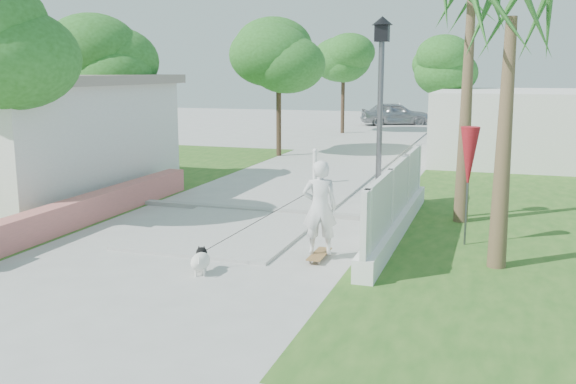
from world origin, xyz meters
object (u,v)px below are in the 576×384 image
at_px(bollard, 315,166).
at_px(dog, 201,260).
at_px(street_lamp, 380,115).
at_px(patio_umbrella, 469,159).
at_px(skateboarder, 271,219).
at_px(parked_car, 395,114).

relative_size(bollard, dog, 1.80).
xyz_separation_m(street_lamp, patio_umbrella, (1.90, -1.00, -0.74)).
height_order(skateboarder, parked_car, skateboarder).
height_order(street_lamp, bollard, street_lamp).
relative_size(street_lamp, parked_car, 1.05).
bearing_deg(bollard, skateboarder, -79.59).
bearing_deg(parked_car, skateboarder, 165.49).
distance_m(street_lamp, skateboarder, 3.87).
bearing_deg(patio_umbrella, parked_car, 101.68).
relative_size(skateboarder, parked_car, 0.47).
relative_size(street_lamp, skateboarder, 2.22).
xyz_separation_m(street_lamp, parked_car, (-3.78, 26.49, -1.71)).
bearing_deg(street_lamp, parked_car, 98.13).
bearing_deg(patio_umbrella, bollard, 129.91).
relative_size(street_lamp, dog, 7.34).
distance_m(patio_umbrella, dog, 5.40).
xyz_separation_m(patio_umbrella, parked_car, (-5.68, 27.49, -0.97)).
bearing_deg(dog, parked_car, 72.94).
height_order(street_lamp, patio_umbrella, street_lamp).
bearing_deg(parked_car, bollard, 163.49).
height_order(skateboarder, dog, skateboarder).
bearing_deg(skateboarder, street_lamp, -128.91).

